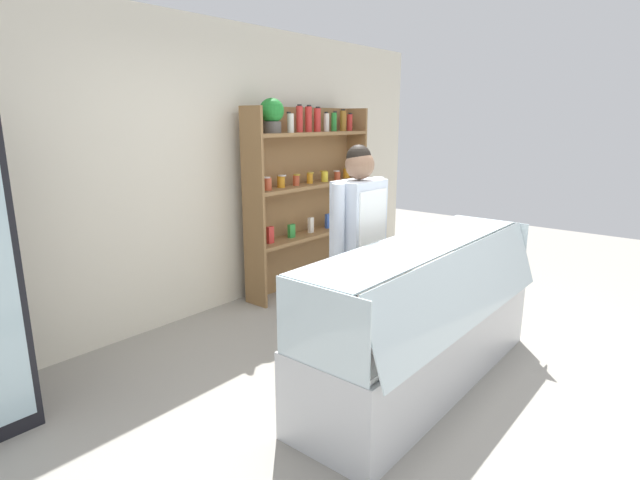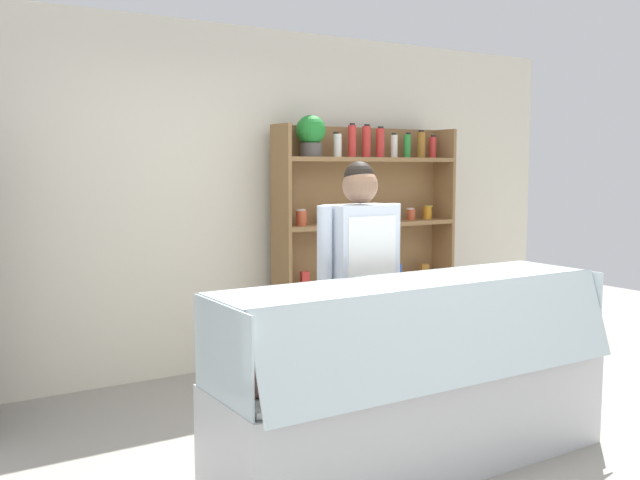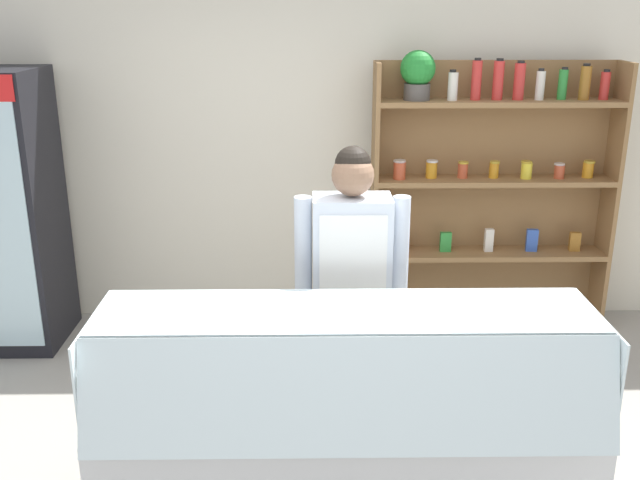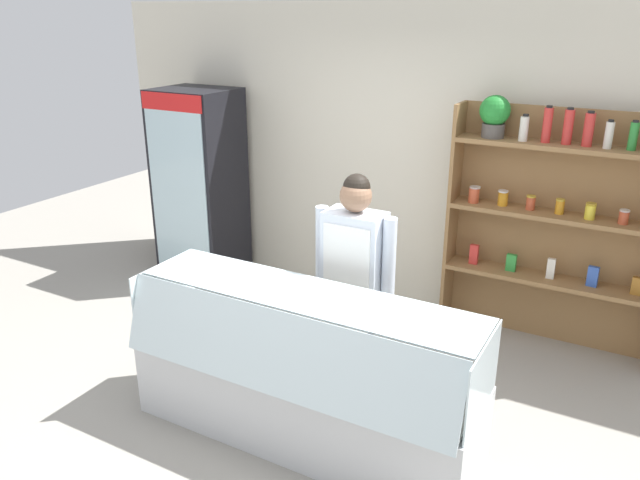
# 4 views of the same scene
# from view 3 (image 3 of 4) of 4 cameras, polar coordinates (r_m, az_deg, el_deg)

# --- Properties ---
(back_wall) EXTENTS (6.80, 0.10, 2.70)m
(back_wall) POSITION_cam_3_polar(r_m,az_deg,el_deg) (5.26, 0.69, 7.97)
(back_wall) COLOR silver
(back_wall) RESTS_ON ground
(shelving_unit) EXTENTS (1.70, 0.29, 2.01)m
(shelving_unit) POSITION_cam_3_polar(r_m,az_deg,el_deg) (5.19, 13.09, 4.90)
(shelving_unit) COLOR olive
(shelving_unit) RESTS_ON ground
(deli_display_case) EXTENTS (2.26, 0.71, 1.01)m
(deli_display_case) POSITION_cam_3_polar(r_m,az_deg,el_deg) (3.48, 1.92, -16.44)
(deli_display_case) COLOR silver
(deli_display_case) RESTS_ON ground
(shop_clerk) EXTENTS (0.59, 0.25, 1.64)m
(shop_clerk) POSITION_cam_3_polar(r_m,az_deg,el_deg) (3.71, 2.53, -2.76)
(shop_clerk) COLOR #2D2D38
(shop_clerk) RESTS_ON ground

